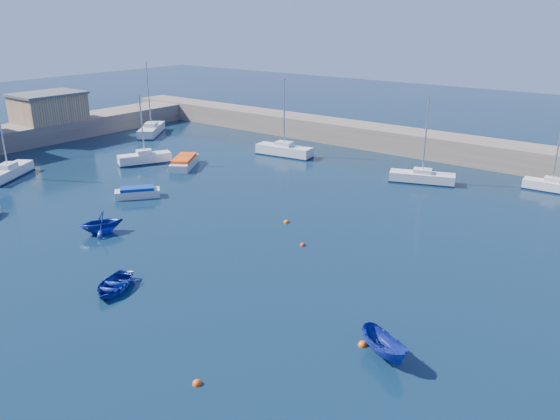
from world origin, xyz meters
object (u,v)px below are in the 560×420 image
Objects in this scene: sailboat_3 at (145,158)px; sailboat_5 at (284,150)px; dinghy_center at (113,285)px; motorboat_2 at (184,162)px; sailboat_4 at (152,130)px; motorboat_1 at (138,193)px; dinghy_left at (101,222)px; sailboat_2 at (8,172)px; dinghy_right at (384,347)px; sailboat_6 at (422,177)px; sailboat_7 at (551,186)px; brick_shed_a at (49,108)px.

sailboat_3 is 0.86× the size of sailboat_5.
sailboat_3 is 29.89m from dinghy_center.
motorboat_2 is at bearing 101.89° from dinghy_center.
dinghy_center is at bearing -84.08° from motorboat_2.
sailboat_4 is 27.56m from motorboat_1.
motorboat_2 is (-5.64, -10.50, -0.13)m from sailboat_5.
dinghy_center is 1.08× the size of dinghy_left.
sailboat_4 is 2.78× the size of dinghy_center.
sailboat_4 is at bearing 163.88° from sailboat_3.
sailboat_4 is at bearing 71.03° from sailboat_2.
sailboat_5 is 1.57× the size of motorboat_2.
dinghy_left reaches higher than motorboat_1.
motorboat_2 is 1.75× the size of dinghy_left.
dinghy_left is 1.01× the size of dinghy_right.
motorboat_1 is 10.72m from motorboat_2.
sailboat_6 is at bearing -8.28° from motorboat_2.
dinghy_left is (13.54, -15.25, 0.24)m from sailboat_3.
dinghy_left is at bearing 139.26° from sailboat_7.
dinghy_right is at bearing -13.24° from dinghy_center.
sailboat_5 is 11.92m from motorboat_2.
sailboat_2 reaches higher than sailboat_7.
sailboat_7 is (10.78, 4.76, -0.02)m from sailboat_6.
sailboat_6 is 27.31m from motorboat_1.
sailboat_4 is 38.90m from sailboat_6.
sailboat_2 is at bearing 119.77° from sailboat_7.
sailboat_6 is 30.53m from dinghy_left.
sailboat_2 is 29.45m from sailboat_5.
sailboat_4 reaches higher than sailboat_6.
dinghy_right is (49.50, -27.10, -0.03)m from sailboat_4.
motorboat_2 is at bearing 94.00° from sailboat_6.
brick_shed_a is 1.04× the size of sailboat_3.
sailboat_7 is at bearing -88.42° from sailboat_5.
dinghy_center is at bearing -26.81° from brick_shed_a.
sailboat_5 is 20.34m from motorboat_1.
motorboat_1 is (-29.35, -24.78, -0.08)m from sailboat_7.
motorboat_2 is 1.77× the size of dinghy_right.
motorboat_2 is (4.55, 1.70, -0.08)m from sailboat_3.
sailboat_5 is at bearing 21.35° from brick_shed_a.
brick_shed_a is at bearing 104.43° from sailboat_2.
brick_shed_a is at bearing 102.55° from sailboat_7.
brick_shed_a is 2.03× the size of motorboat_1.
dinghy_left is (4.66, -7.15, 0.40)m from motorboat_1.
sailboat_4 is at bearing 89.01° from dinghy_right.
sailboat_3 is 0.78× the size of sailboat_4.
sailboat_7 is 1.16× the size of motorboat_2.
sailboat_5 is 34.58m from dinghy_center.
sailboat_6 is at bearing 90.85° from dinghy_left.
sailboat_4 is at bearing 94.03° from sailboat_7.
sailboat_7 reaches higher than dinghy_center.
dinghy_center is at bearing -79.36° from sailboat_4.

